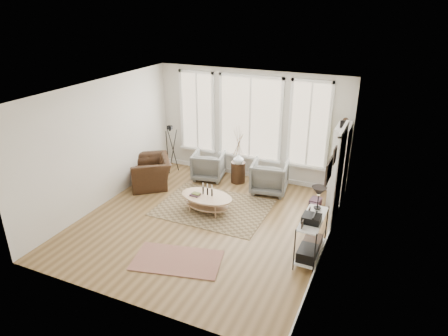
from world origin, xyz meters
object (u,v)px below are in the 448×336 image
at_px(side_table, 238,155).
at_px(coffee_table, 206,199).
at_px(low_shelf, 312,233).
at_px(armchair_left, 209,165).
at_px(accent_chair, 150,172).
at_px(bookcase, 340,164).
at_px(armchair_right, 270,177).

bearing_deg(side_table, coffee_table, -91.94).
bearing_deg(side_table, low_shelf, -45.45).
bearing_deg(side_table, armchair_left, -172.42).
distance_m(low_shelf, accent_chair, 4.75).
bearing_deg(accent_chair, coffee_table, 32.47).
distance_m(low_shelf, side_table, 3.59).
relative_size(armchair_left, side_table, 0.52).
bearing_deg(bookcase, coffee_table, -146.48).
xyz_separation_m(low_shelf, armchair_left, (-3.32, 2.44, -0.14)).
height_order(low_shelf, armchair_right, low_shelf).
distance_m(side_table, accent_chair, 2.33).
height_order(bookcase, armchair_left, bookcase).
xyz_separation_m(armchair_right, accent_chair, (-2.95, -0.89, -0.03)).
xyz_separation_m(bookcase, armchair_right, (-1.63, -0.18, -0.55)).
relative_size(low_shelf, coffee_table, 1.01).
height_order(coffee_table, accent_chair, accent_chair).
bearing_deg(armchair_right, accent_chair, 8.47).
height_order(low_shelf, side_table, side_table).
distance_m(bookcase, low_shelf, 2.56).
distance_m(bookcase, coffee_table, 3.22).
relative_size(low_shelf, armchair_left, 1.58).
bearing_deg(armchair_left, armchair_right, 164.75).
xyz_separation_m(bookcase, low_shelf, (-0.06, -2.52, -0.44)).
bearing_deg(coffee_table, accent_chair, 161.15).
bearing_deg(bookcase, side_table, 179.35).
bearing_deg(low_shelf, coffee_table, 163.10).
bearing_deg(coffee_table, low_shelf, -16.90).
relative_size(low_shelf, accent_chair, 1.14).
bearing_deg(armchair_right, low_shelf, 115.62).
height_order(armchair_left, side_table, side_table).
relative_size(coffee_table, side_table, 0.82).
relative_size(armchair_left, armchair_right, 0.93).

